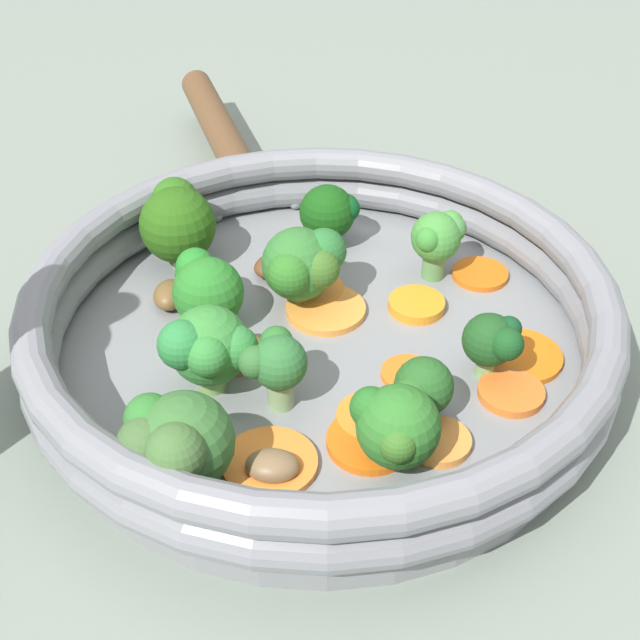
% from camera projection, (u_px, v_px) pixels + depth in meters
% --- Properties ---
extents(ground_plane, '(4.00, 4.00, 0.00)m').
position_uv_depth(ground_plane, '(320.00, 366.00, 0.51)').
color(ground_plane, gray).
extents(skillet, '(0.30, 0.30, 0.02)m').
position_uv_depth(skillet, '(320.00, 354.00, 0.50)').
color(skillet, gray).
rests_on(skillet, ground_plane).
extents(skillet_rim_wall, '(0.32, 0.32, 0.04)m').
position_uv_depth(skillet_rim_wall, '(320.00, 312.00, 0.48)').
color(skillet_rim_wall, gray).
rests_on(skillet_rim_wall, skillet).
extents(skillet_handle, '(0.14, 0.16, 0.02)m').
position_uv_depth(skillet_handle, '(221.00, 133.00, 0.67)').
color(skillet_handle, brown).
rests_on(skillet_handle, skillet).
extents(skillet_rivet_left, '(0.01, 0.01, 0.01)m').
position_uv_depth(skillet_rivet_left, '(295.00, 203.00, 0.61)').
color(skillet_rivet_left, gray).
rests_on(skillet_rivet_left, skillet).
extents(skillet_rivet_right, '(0.01, 0.01, 0.01)m').
position_uv_depth(skillet_rivet_right, '(216.00, 216.00, 0.59)').
color(skillet_rivet_right, gray).
rests_on(skillet_rivet_right, skillet).
extents(carrot_slice_0, '(0.05, 0.05, 0.00)m').
position_uv_depth(carrot_slice_0, '(438.00, 441.00, 0.43)').
color(carrot_slice_0, orange).
rests_on(carrot_slice_0, skillet).
extents(carrot_slice_1, '(0.05, 0.05, 0.00)m').
position_uv_depth(carrot_slice_1, '(372.00, 418.00, 0.44)').
color(carrot_slice_1, orange).
rests_on(carrot_slice_1, skillet).
extents(carrot_slice_2, '(0.05, 0.05, 0.01)m').
position_uv_depth(carrot_slice_2, '(417.00, 305.00, 0.52)').
color(carrot_slice_2, orange).
rests_on(carrot_slice_2, skillet).
extents(carrot_slice_3, '(0.06, 0.06, 0.00)m').
position_uv_depth(carrot_slice_3, '(520.00, 356.00, 0.48)').
color(carrot_slice_3, orange).
rests_on(carrot_slice_3, skillet).
extents(carrot_slice_4, '(0.03, 0.03, 0.00)m').
position_uv_depth(carrot_slice_4, '(408.00, 374.00, 0.47)').
color(carrot_slice_4, orange).
rests_on(carrot_slice_4, skillet).
extents(carrot_slice_5, '(0.03, 0.03, 0.01)m').
position_uv_depth(carrot_slice_5, '(242.00, 355.00, 0.48)').
color(carrot_slice_5, orange).
rests_on(carrot_slice_5, skillet).
extents(carrot_slice_6, '(0.06, 0.06, 0.00)m').
position_uv_depth(carrot_slice_6, '(270.00, 463.00, 0.42)').
color(carrot_slice_6, orange).
rests_on(carrot_slice_6, skillet).
extents(carrot_slice_7, '(0.05, 0.05, 0.00)m').
position_uv_depth(carrot_slice_7, '(326.00, 309.00, 0.52)').
color(carrot_slice_7, orange).
rests_on(carrot_slice_7, skillet).
extents(carrot_slice_8, '(0.05, 0.05, 0.00)m').
position_uv_depth(carrot_slice_8, '(370.00, 441.00, 0.43)').
color(carrot_slice_8, orange).
rests_on(carrot_slice_8, skillet).
extents(carrot_slice_9, '(0.04, 0.04, 0.00)m').
position_uv_depth(carrot_slice_9, '(480.00, 274.00, 0.54)').
color(carrot_slice_9, orange).
rests_on(carrot_slice_9, skillet).
extents(carrot_slice_10, '(0.04, 0.04, 0.00)m').
position_uv_depth(carrot_slice_10, '(511.00, 393.00, 0.46)').
color(carrot_slice_10, orange).
rests_on(carrot_slice_10, skillet).
extents(carrot_slice_11, '(0.05, 0.05, 0.00)m').
position_uv_depth(carrot_slice_11, '(314.00, 289.00, 0.53)').
color(carrot_slice_11, orange).
rests_on(carrot_slice_11, skillet).
extents(broccoli_floret_0, '(0.05, 0.05, 0.05)m').
position_uv_depth(broccoli_floret_0, '(303.00, 264.00, 0.50)').
color(broccoli_floret_0, '#8DA45E').
rests_on(broccoli_floret_0, skillet).
extents(broccoli_floret_1, '(0.04, 0.04, 0.04)m').
position_uv_depth(broccoli_floret_1, '(330.00, 213.00, 0.56)').
color(broccoli_floret_1, '#87B56B').
rests_on(broccoli_floret_1, skillet).
extents(broccoli_floret_2, '(0.05, 0.05, 0.05)m').
position_uv_depth(broccoli_floret_2, '(175.00, 441.00, 0.39)').
color(broccoli_floret_2, '#8CAF6B').
rests_on(broccoli_floret_2, skillet).
extents(broccoli_floret_3, '(0.04, 0.04, 0.04)m').
position_uv_depth(broccoli_floret_3, '(206.00, 287.00, 0.49)').
color(broccoli_floret_3, '#82B068').
rests_on(broccoli_floret_3, skillet).
extents(broccoli_floret_4, '(0.03, 0.03, 0.04)m').
position_uv_depth(broccoli_floret_4, '(272.00, 360.00, 0.44)').
color(broccoli_floret_4, '#84A36D').
rests_on(broccoli_floret_4, skillet).
extents(broccoli_floret_5, '(0.03, 0.03, 0.04)m').
position_uv_depth(broccoli_floret_5, '(438.00, 237.00, 0.53)').
color(broccoli_floret_5, '#5F904E').
rests_on(broccoli_floret_5, skillet).
extents(broccoli_floret_6, '(0.05, 0.05, 0.05)m').
position_uv_depth(broccoli_floret_6, '(178.00, 220.00, 0.54)').
color(broccoli_floret_6, '#87B16C').
rests_on(broccoli_floret_6, skillet).
extents(broccoli_floret_7, '(0.05, 0.05, 0.05)m').
position_uv_depth(broccoli_floret_7, '(208.00, 347.00, 0.45)').
color(broccoli_floret_7, '#6C9448').
rests_on(broccoli_floret_7, skillet).
extents(broccoli_floret_8, '(0.04, 0.04, 0.04)m').
position_uv_depth(broccoli_floret_8, '(395.00, 426.00, 0.41)').
color(broccoli_floret_8, '#749854').
rests_on(broccoli_floret_8, skillet).
extents(broccoli_floret_9, '(0.03, 0.03, 0.04)m').
position_uv_depth(broccoli_floret_9, '(494.00, 340.00, 0.46)').
color(broccoli_floret_9, '#80A964').
rests_on(broccoli_floret_9, skillet).
extents(broccoli_floret_10, '(0.03, 0.03, 0.04)m').
position_uv_depth(broccoli_floret_10, '(421.00, 390.00, 0.43)').
color(broccoli_floret_10, '#639048').
rests_on(broccoli_floret_10, skillet).
extents(mushroom_piece_0, '(0.03, 0.03, 0.01)m').
position_uv_depth(mushroom_piece_0, '(168.00, 297.00, 0.52)').
color(mushroom_piece_0, brown).
rests_on(mushroom_piece_0, skillet).
extents(mushroom_piece_1, '(0.04, 0.04, 0.01)m').
position_uv_depth(mushroom_piece_1, '(279.00, 265.00, 0.54)').
color(mushroom_piece_1, brown).
rests_on(mushroom_piece_1, skillet).
extents(mushroom_piece_2, '(0.03, 0.03, 0.01)m').
position_uv_depth(mushroom_piece_2, '(272.00, 466.00, 0.41)').
color(mushroom_piece_2, brown).
rests_on(mushroom_piece_2, skillet).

